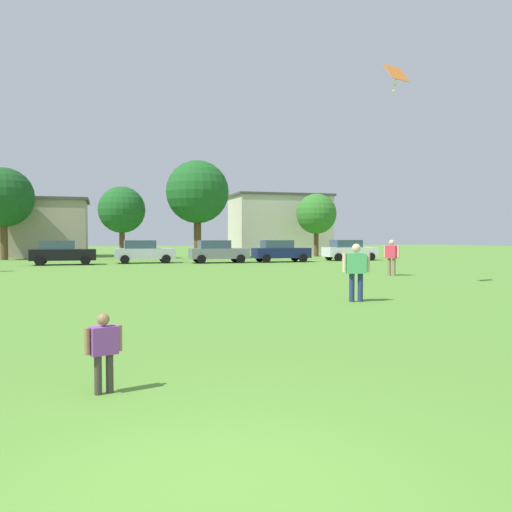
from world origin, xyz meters
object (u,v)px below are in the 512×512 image
parked_car_white_4 (349,250)px  tree_center (122,210)px  tree_right (197,192)px  tree_far_right (316,214)px  adult_bystander (356,267)px  kite (396,75)px  parked_car_silver_1 (144,251)px  tree_left (3,197)px  child_kite_flyer (104,346)px  parked_car_black_0 (62,252)px  bystander_midfield (392,254)px  parked_car_navy_3 (280,251)px  parked_car_gray_2 (218,251)px

parked_car_white_4 → tree_center: (-17.79, 8.10, 3.42)m
tree_right → tree_far_right: size_ratio=1.42×
adult_bystander → kite: size_ratio=1.57×
parked_car_silver_1 → tree_right: 10.66m
kite → adult_bystander: bearing=-133.0°
parked_car_silver_1 → tree_far_right: (17.37, 8.85, 3.32)m
adult_bystander → kite: (3.55, 3.81, 7.09)m
tree_left → tree_right: 16.23m
child_kite_flyer → tree_far_right: tree_far_right is taller
parked_car_black_0 → parked_car_silver_1: bearing=9.5°
tree_far_right → bystander_midfield: bearing=-104.3°
bystander_midfield → parked_car_navy_3: 15.15m
adult_bystander → tree_right: tree_right is taller
parked_car_navy_3 → tree_center: tree_center is taller
parked_car_silver_1 → tree_right: tree_right is taller
bystander_midfield → kite: 9.37m
parked_car_gray_2 → kite: bearing=-82.8°
bystander_midfield → tree_center: (-12.20, 24.31, 3.21)m
tree_right → tree_left: bearing=176.0°
adult_bystander → tree_far_right: bearing=-95.2°
parked_car_navy_3 → parked_car_white_4: 6.43m
kite → tree_right: tree_right is taller
tree_center → tree_far_right: bearing=2.6°
parked_car_gray_2 → parked_car_white_4: (11.23, 1.04, 0.00)m
parked_car_black_0 → parked_car_navy_3: (15.79, -0.24, 0.00)m
bystander_midfield → kite: (-3.04, -5.36, 7.06)m
tree_far_right → tree_left: bearing=-179.9°
parked_car_gray_2 → tree_left: size_ratio=0.56×
child_kite_flyer → parked_car_gray_2: size_ratio=0.23×
tree_center → kite: bearing=-72.8°
parked_car_silver_1 → tree_far_right: tree_far_right is taller
adult_bystander → tree_center: 34.11m
parked_car_gray_2 → tree_right: size_ratio=0.49×
tree_left → parked_car_black_0: bearing=-61.8°
parked_car_white_4 → parked_car_navy_3: bearing=-170.3°
tree_center → tree_right: 6.82m
parked_car_silver_1 → parked_car_navy_3: (10.21, -1.17, 0.00)m
parked_car_white_4 → tree_center: 19.84m
kite → parked_car_silver_1: (-7.92, 21.67, -7.27)m
parked_car_navy_3 → adult_bystander: bearing=-103.5°
bystander_midfield → tree_far_right: size_ratio=0.29×
parked_car_silver_1 → tree_center: size_ratio=0.68×
bystander_midfield → tree_far_right: bearing=136.0°
tree_right → parked_car_gray_2: bearing=-90.3°
child_kite_flyer → kite: bearing=27.5°
adult_bystander → tree_left: (-15.18, 34.30, 4.19)m
tree_center → parked_car_black_0: bearing=-115.9°
tree_far_right → parked_car_gray_2: bearing=-140.4°
parked_car_black_0 → tree_right: (10.94, 8.62, 5.08)m
adult_bystander → tree_right: bearing=-76.2°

